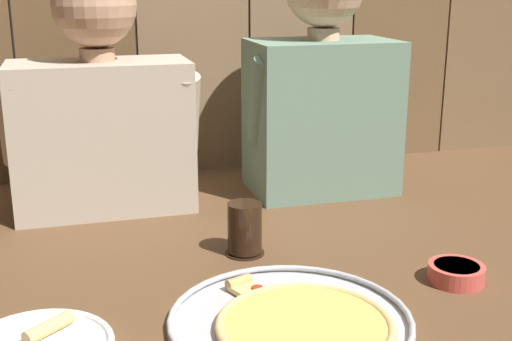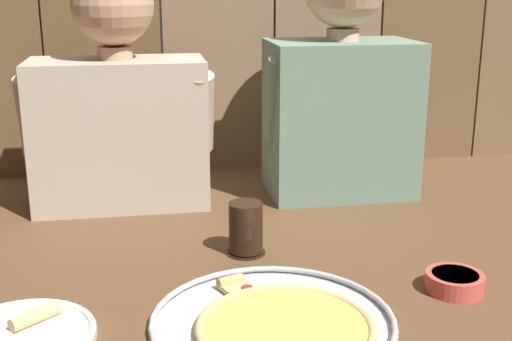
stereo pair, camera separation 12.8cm
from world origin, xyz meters
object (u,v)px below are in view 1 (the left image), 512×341
dipping_bowl (456,272)px  diner_right (322,79)px  diner_left (100,100)px  pizza_tray (296,321)px  drinking_glass (245,229)px

dipping_bowl → diner_right: 0.65m
dipping_bowl → diner_left: size_ratio=0.18×
dipping_bowl → diner_left: diner_left is taller
diner_right → pizza_tray: bearing=-113.8°
diner_left → drinking_glass: bearing=-55.6°
diner_right → diner_left: bearing=-180.0°
pizza_tray → dipping_bowl: dipping_bowl is taller
dipping_bowl → diner_left: 0.87m
pizza_tray → diner_right: (0.30, 0.67, 0.28)m
drinking_glass → diner_right: bearing=50.6°
drinking_glass → diner_left: diner_left is taller
pizza_tray → drinking_glass: 0.31m
dipping_bowl → diner_right: size_ratio=0.17×
drinking_glass → diner_right: 0.53m
pizza_tray → diner_left: bearing=110.5°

